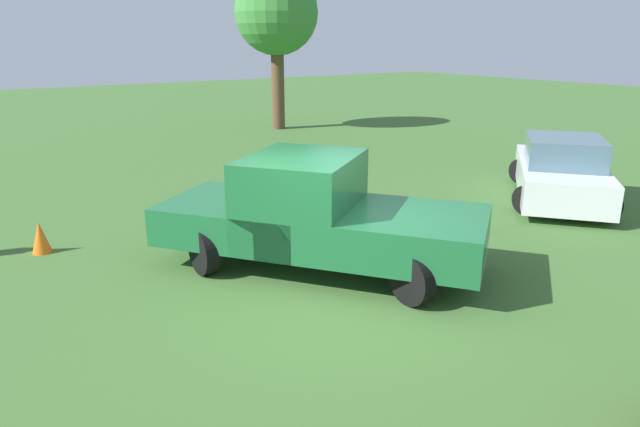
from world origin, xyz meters
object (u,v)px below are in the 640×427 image
pickup_truck (312,211)px  sedan_far (561,172)px  tree_back_left (276,14)px  traffic_cone (40,237)px

pickup_truck → sedan_far: bearing=54.6°
tree_back_left → traffic_cone: size_ratio=10.98×
pickup_truck → tree_back_left: bearing=115.2°
tree_back_left → traffic_cone: tree_back_left is taller
pickup_truck → tree_back_left: (12.86, -7.01, 3.45)m
traffic_cone → tree_back_left: bearing=-47.1°
pickup_truck → traffic_cone: size_ratio=9.49×
pickup_truck → traffic_cone: bearing=-168.4°
sedan_far → tree_back_left: (12.77, -0.26, 3.71)m
sedan_far → traffic_cone: (3.04, 10.21, -0.38)m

